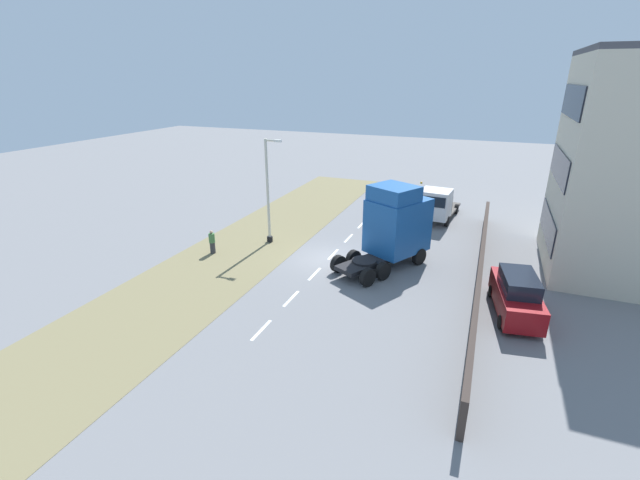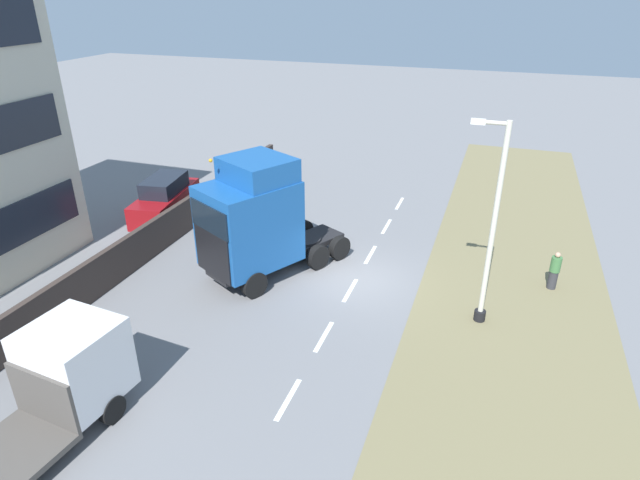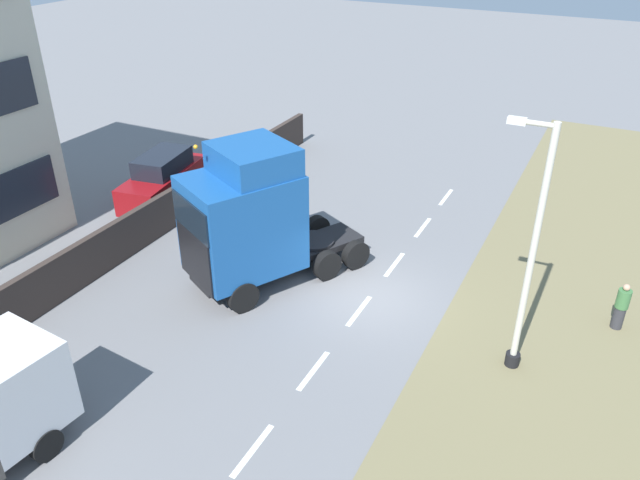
# 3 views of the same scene
# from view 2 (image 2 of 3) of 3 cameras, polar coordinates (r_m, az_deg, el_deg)

# --- Properties ---
(ground_plane) EXTENTS (120.00, 120.00, 0.00)m
(ground_plane) POSITION_cam_2_polar(r_m,az_deg,el_deg) (21.71, 3.91, -4.21)
(ground_plane) COLOR slate
(ground_plane) RESTS_ON ground
(grass_verge) EXTENTS (7.00, 44.00, 0.01)m
(grass_verge) POSITION_cam_2_polar(r_m,az_deg,el_deg) (21.22, 19.81, -6.61)
(grass_verge) COLOR olive
(grass_verge) RESTS_ON ground
(lane_markings) EXTENTS (0.16, 17.80, 0.00)m
(lane_markings) POSITION_cam_2_polar(r_m,az_deg,el_deg) (22.30, 4.39, -3.35)
(lane_markings) COLOR white
(lane_markings) RESTS_ON ground
(boundary_wall) EXTENTS (0.25, 24.00, 1.58)m
(boundary_wall) POSITION_cam_2_polar(r_m,az_deg,el_deg) (24.93, -16.38, 0.93)
(boundary_wall) COLOR #382D28
(boundary_wall) RESTS_ON ground
(lorry_cab) EXTENTS (5.16, 6.54, 5.08)m
(lorry_cab) POSITION_cam_2_polar(r_m,az_deg,el_deg) (20.95, -7.00, 2.05)
(lorry_cab) COLOR black
(lorry_cab) RESTS_ON ground
(flatbed_truck) EXTENTS (2.81, 6.39, 2.75)m
(flatbed_truck) POSITION_cam_2_polar(r_m,az_deg,el_deg) (15.99, -25.81, -13.21)
(flatbed_truck) COLOR silver
(flatbed_truck) RESTS_ON ground
(parked_car) EXTENTS (2.49, 4.98, 2.15)m
(parked_car) POSITION_cam_2_polar(r_m,az_deg,el_deg) (27.92, -16.18, 4.21)
(parked_car) COLOR maroon
(parked_car) RESTS_ON ground
(lamp_post) EXTENTS (1.32, 0.40, 7.13)m
(lamp_post) POSITION_cam_2_polar(r_m,az_deg,el_deg) (18.49, 17.65, 0.13)
(lamp_post) COLOR black
(lamp_post) RESTS_ON ground
(pedestrian) EXTENTS (0.39, 0.39, 1.58)m
(pedestrian) POSITION_cam_2_polar(r_m,az_deg,el_deg) (22.59, 23.72, -3.05)
(pedestrian) COLOR #333338
(pedestrian) RESTS_ON ground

